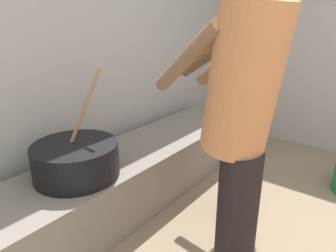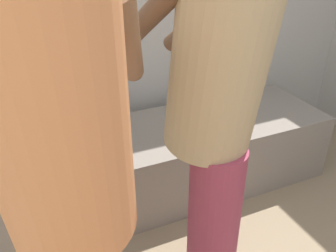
# 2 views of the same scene
# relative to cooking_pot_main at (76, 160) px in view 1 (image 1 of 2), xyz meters

# --- Properties ---
(block_enclosure_rear) EXTENTS (4.97, 0.20, 2.49)m
(block_enclosure_rear) POSITION_rel_cooking_pot_main_xyz_m (0.23, 0.53, 0.70)
(block_enclosure_rear) COLOR #ADA8A0
(block_enclosure_rear) RESTS_ON ground_plane
(hearth_ledge) EXTENTS (2.60, 0.60, 0.43)m
(hearth_ledge) POSITION_rel_cooking_pot_main_xyz_m (0.59, 0.01, -0.32)
(hearth_ledge) COLOR slate
(hearth_ledge) RESTS_ON ground_plane
(cooking_pot_main) EXTENTS (0.54, 0.54, 0.67)m
(cooking_pot_main) POSITION_rel_cooking_pot_main_xyz_m (0.00, 0.00, 0.00)
(cooking_pot_main) COLOR black
(cooking_pot_main) RESTS_ON hearth_ledge
(cook_in_tan_shirt) EXTENTS (0.44, 0.72, 1.62)m
(cook_in_tan_shirt) POSITION_rel_cooking_pot_main_xyz_m (0.72, -0.75, 0.39)
(cook_in_tan_shirt) COLOR #8C3347
(cook_in_tan_shirt) RESTS_ON ground_plane
(cook_in_orange_shirt) EXTENTS (0.54, 0.75, 1.66)m
(cook_in_orange_shirt) POSITION_rel_cooking_pot_main_xyz_m (0.20, -0.98, 0.42)
(cook_in_orange_shirt) COLOR black
(cook_in_orange_shirt) RESTS_ON ground_plane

